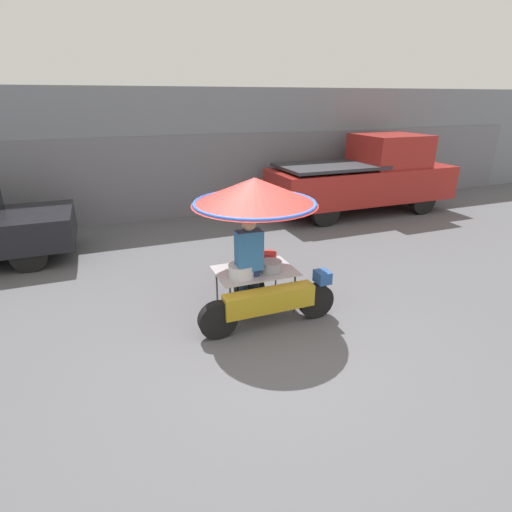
% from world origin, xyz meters
% --- Properties ---
extents(ground_plane, '(36.00, 36.00, 0.00)m').
position_xyz_m(ground_plane, '(0.00, 0.00, 0.00)').
color(ground_plane, '#56565B').
extents(shopfront_building, '(28.00, 2.06, 3.39)m').
position_xyz_m(shopfront_building, '(0.00, 7.54, 1.69)').
color(shopfront_building, gray).
rests_on(shopfront_building, ground).
extents(vendor_motorcycle_cart, '(2.08, 1.82, 2.09)m').
position_xyz_m(vendor_motorcycle_cart, '(0.18, 0.83, 1.62)').
color(vendor_motorcycle_cart, black).
rests_on(vendor_motorcycle_cart, ground).
extents(vendor_person, '(0.38, 0.22, 1.59)m').
position_xyz_m(vendor_person, '(0.01, 0.71, 0.89)').
color(vendor_person, navy).
rests_on(vendor_person, ground).
extents(pickup_truck, '(5.32, 1.81, 2.17)m').
position_xyz_m(pickup_truck, '(5.22, 5.12, 1.03)').
color(pickup_truck, black).
rests_on(pickup_truck, ground).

